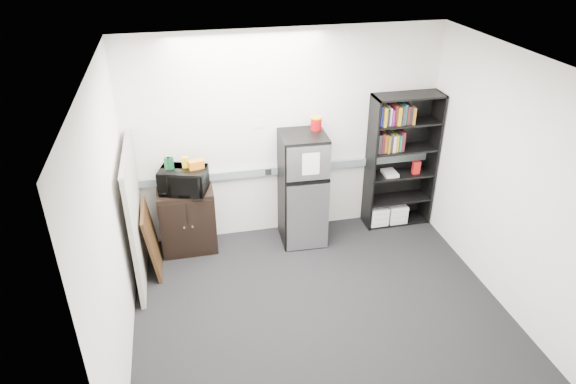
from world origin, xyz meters
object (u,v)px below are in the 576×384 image
object	(u,v)px
bookshelf	(400,158)
cubicle_partition	(136,217)
microwave	(183,180)
refrigerator	(303,189)
cabinet	(188,220)

from	to	relation	value
bookshelf	cubicle_partition	world-z (taller)	bookshelf
microwave	refrigerator	xyz separation A→B (m)	(1.47, -0.06, -0.26)
cubicle_partition	microwave	xyz separation A→B (m)	(0.57, 0.40, 0.19)
cubicle_partition	refrigerator	world-z (taller)	cubicle_partition
cubicle_partition	cabinet	world-z (taller)	cubicle_partition
cabinet	bookshelf	bearing A→B (deg)	1.33
bookshelf	cubicle_partition	xyz separation A→B (m)	(-3.41, -0.49, -0.16)
bookshelf	refrigerator	distance (m)	1.39
refrigerator	cabinet	bearing A→B (deg)	178.85
cubicle_partition	microwave	world-z (taller)	cubicle_partition
bookshelf	cubicle_partition	distance (m)	3.45
bookshelf	cubicle_partition	bearing A→B (deg)	-171.87
cabinet	refrigerator	bearing A→B (deg)	-3.11
bookshelf	microwave	distance (m)	2.84
bookshelf	refrigerator	size ratio (longest dim) A/B	1.24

